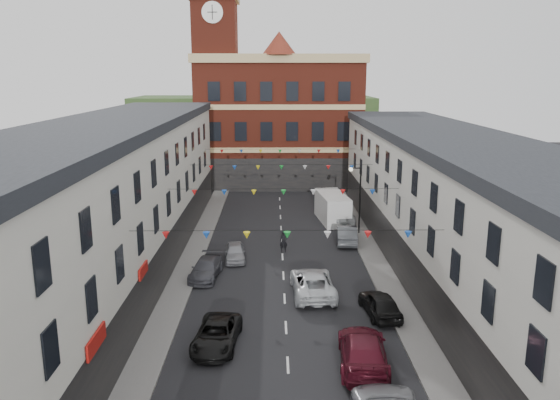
{
  "coord_description": "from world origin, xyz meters",
  "views": [
    {
      "loc": [
        -0.66,
        -31.88,
        13.73
      ],
      "look_at": [
        -0.19,
        8.44,
        4.4
      ],
      "focal_mm": 35.0,
      "sensor_mm": 36.0,
      "label": 1
    }
  ],
  "objects_px": {
    "car_left_c": "(217,334)",
    "car_right_d": "(380,304)",
    "car_right_e": "(347,234)",
    "moving_car": "(313,283)",
    "car_right_f": "(339,214)",
    "car_right_c": "(363,350)",
    "car_left_e": "(235,252)",
    "pedestrian": "(284,242)",
    "street_lamp": "(357,191)",
    "white_van": "(332,208)",
    "car_left_d": "(206,268)"
  },
  "relations": [
    {
      "from": "car_left_d",
      "to": "car_right_f",
      "type": "bearing_deg",
      "value": 59.21
    },
    {
      "from": "car_left_c",
      "to": "car_left_e",
      "type": "height_order",
      "value": "car_left_c"
    },
    {
      "from": "car_right_f",
      "to": "moving_car",
      "type": "distance_m",
      "value": 17.85
    },
    {
      "from": "car_right_e",
      "to": "pedestrian",
      "type": "distance_m",
      "value": 5.82
    },
    {
      "from": "street_lamp",
      "to": "car_left_d",
      "type": "xyz_separation_m",
      "value": [
        -11.88,
        -10.26,
        -3.25
      ]
    },
    {
      "from": "car_left_e",
      "to": "white_van",
      "type": "height_order",
      "value": "white_van"
    },
    {
      "from": "car_left_c",
      "to": "car_right_d",
      "type": "bearing_deg",
      "value": 26.44
    },
    {
      "from": "moving_car",
      "to": "pedestrian",
      "type": "distance_m",
      "value": 8.65
    },
    {
      "from": "car_left_c",
      "to": "car_right_e",
      "type": "height_order",
      "value": "car_right_e"
    },
    {
      "from": "white_van",
      "to": "pedestrian",
      "type": "bearing_deg",
      "value": -124.31
    },
    {
      "from": "car_left_e",
      "to": "moving_car",
      "type": "xyz_separation_m",
      "value": [
        5.4,
        -6.66,
        0.14
      ]
    },
    {
      "from": "white_van",
      "to": "car_right_c",
      "type": "bearing_deg",
      "value": -99.8
    },
    {
      "from": "car_right_f",
      "to": "white_van",
      "type": "height_order",
      "value": "white_van"
    },
    {
      "from": "car_right_f",
      "to": "white_van",
      "type": "relative_size",
      "value": 0.9
    },
    {
      "from": "car_left_e",
      "to": "car_left_d",
      "type": "bearing_deg",
      "value": -120.76
    },
    {
      "from": "car_right_f",
      "to": "car_left_c",
      "type": "bearing_deg",
      "value": 66.45
    },
    {
      "from": "car_right_d",
      "to": "pedestrian",
      "type": "distance_m",
      "value": 12.82
    },
    {
      "from": "car_right_e",
      "to": "car_right_d",
      "type": "bearing_deg",
      "value": 95.25
    },
    {
      "from": "car_right_d",
      "to": "car_right_e",
      "type": "bearing_deg",
      "value": -96.94
    },
    {
      "from": "car_right_d",
      "to": "car_right_f",
      "type": "distance_m",
      "value": 20.6
    },
    {
      "from": "moving_car",
      "to": "pedestrian",
      "type": "relative_size",
      "value": 3.24
    },
    {
      "from": "car_right_f",
      "to": "moving_car",
      "type": "bearing_deg",
      "value": 75.17
    },
    {
      "from": "car_left_c",
      "to": "pedestrian",
      "type": "height_order",
      "value": "pedestrian"
    },
    {
      "from": "car_right_e",
      "to": "car_left_c",
      "type": "bearing_deg",
      "value": 67.72
    },
    {
      "from": "car_right_c",
      "to": "white_van",
      "type": "relative_size",
      "value": 0.93
    },
    {
      "from": "car_right_d",
      "to": "white_van",
      "type": "distance_m",
      "value": 20.95
    },
    {
      "from": "car_left_e",
      "to": "car_right_c",
      "type": "height_order",
      "value": "car_right_c"
    },
    {
      "from": "car_left_e",
      "to": "pedestrian",
      "type": "xyz_separation_m",
      "value": [
        3.71,
        1.83,
        0.23
      ]
    },
    {
      "from": "street_lamp",
      "to": "car_right_f",
      "type": "height_order",
      "value": "street_lamp"
    },
    {
      "from": "car_right_e",
      "to": "car_left_d",
      "type": "bearing_deg",
      "value": 41.02
    },
    {
      "from": "car_left_d",
      "to": "car_right_e",
      "type": "height_order",
      "value": "car_right_e"
    },
    {
      "from": "street_lamp",
      "to": "car_left_e",
      "type": "height_order",
      "value": "street_lamp"
    },
    {
      "from": "car_left_d",
      "to": "car_right_d",
      "type": "distance_m",
      "value": 12.48
    },
    {
      "from": "moving_car",
      "to": "car_right_d",
      "type": "bearing_deg",
      "value": 136.88
    },
    {
      "from": "car_left_d",
      "to": "white_van",
      "type": "relative_size",
      "value": 0.75
    },
    {
      "from": "car_right_e",
      "to": "moving_car",
      "type": "relative_size",
      "value": 0.81
    },
    {
      "from": "car_left_c",
      "to": "white_van",
      "type": "xyz_separation_m",
      "value": [
        8.55,
        24.5,
        0.68
      ]
    },
    {
      "from": "car_right_d",
      "to": "car_left_c",
      "type": "bearing_deg",
      "value": 14.03
    },
    {
      "from": "car_left_d",
      "to": "car_right_c",
      "type": "relative_size",
      "value": 0.81
    },
    {
      "from": "car_right_f",
      "to": "car_right_c",
      "type": "bearing_deg",
      "value": 82.99
    },
    {
      "from": "car_right_c",
      "to": "street_lamp",
      "type": "bearing_deg",
      "value": -92.73
    },
    {
      "from": "car_right_c",
      "to": "white_van",
      "type": "height_order",
      "value": "white_van"
    },
    {
      "from": "car_left_c",
      "to": "car_right_d",
      "type": "distance_m",
      "value": 9.8
    },
    {
      "from": "street_lamp",
      "to": "pedestrian",
      "type": "relative_size",
      "value": 3.47
    },
    {
      "from": "pedestrian",
      "to": "car_right_f",
      "type": "bearing_deg",
      "value": 55.77
    },
    {
      "from": "moving_car",
      "to": "car_left_c",
      "type": "bearing_deg",
      "value": 48.31
    },
    {
      "from": "car_left_e",
      "to": "pedestrian",
      "type": "bearing_deg",
      "value": 21.09
    },
    {
      "from": "car_right_c",
      "to": "car_right_f",
      "type": "xyz_separation_m",
      "value": [
        1.9,
        26.25,
        -0.06
      ]
    },
    {
      "from": "car_left_c",
      "to": "car_left_d",
      "type": "relative_size",
      "value": 1.03
    },
    {
      "from": "car_left_e",
      "to": "car_right_f",
      "type": "bearing_deg",
      "value": 44.79
    }
  ]
}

